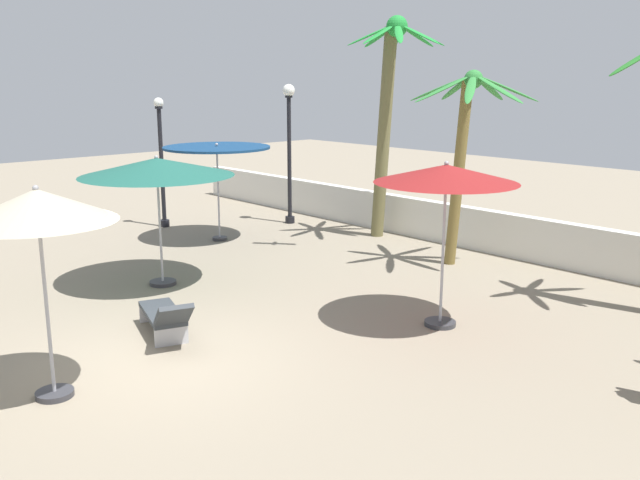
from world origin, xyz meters
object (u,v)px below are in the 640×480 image
Objects in this scene: lamp_post_1 at (161,160)px; palm_tree_1 at (388,104)px; patio_umbrella_3 at (157,168)px; patio_umbrella_2 at (37,208)px; patio_umbrella_4 at (217,150)px; lounge_chair_0 at (165,315)px; patio_umbrella_1 at (446,176)px; lamp_post_0 at (289,141)px; palm_tree_3 at (464,139)px.

palm_tree_1 is at bearing 34.87° from lamp_post_1.
lamp_post_1 is (-5.16, 3.04, -0.53)m from patio_umbrella_3.
lamp_post_1 is (-8.86, 6.84, -0.68)m from patio_umbrella_2.
patio_umbrella_4 is 7.48m from lounge_chair_0.
palm_tree_1 is 6.69m from lamp_post_1.
patio_umbrella_1 is at bearing -3.82° from lamp_post_1.
lamp_post_0 is (-6.78, 9.89, -0.16)m from patio_umbrella_2.
patio_umbrella_1 is 0.92× the size of patio_umbrella_3.
patio_umbrella_4 is (-8.13, 0.92, -0.25)m from patio_umbrella_1.
patio_umbrella_2 reaches higher than patio_umbrella_1.
patio_umbrella_4 is 0.75× the size of lamp_post_1.
patio_umbrella_2 is 1.05× the size of patio_umbrella_4.
patio_umbrella_4 is 6.48m from palm_tree_3.
patio_umbrella_4 is 0.68× the size of lamp_post_0.
palm_tree_1 reaches higher than lounge_chair_0.
palm_tree_1 is 2.95× the size of lounge_chair_0.
lounge_chair_0 is at bearing -52.50° from lamp_post_0.
patio_umbrella_4 is at bearing 173.57° from patio_umbrella_1.
patio_umbrella_3 is 6.02m from lamp_post_1.
patio_umbrella_4 is at bearing 138.49° from lounge_chair_0.
lamp_post_1 reaches higher than patio_umbrella_2.
lamp_post_0 reaches higher than lounge_chair_0.
lamp_post_0 is at bearing 124.44° from patio_umbrella_2.
patio_umbrella_4 is at bearing -156.40° from palm_tree_3.
patio_umbrella_1 is 0.71× the size of lamp_post_0.
patio_umbrella_3 is 0.54× the size of palm_tree_1.
palm_tree_3 is at bearing 92.44° from patio_umbrella_2.
lamp_post_0 is 9.81m from lounge_chair_0.
palm_tree_1 is (2.80, 3.50, 1.19)m from patio_umbrella_4.
lamp_post_0 is (-3.24, -0.66, -1.13)m from palm_tree_1.
palm_tree_3 is (-2.21, 3.50, 0.28)m from patio_umbrella_1.
lounge_chair_0 is (2.60, -8.27, -3.19)m from palm_tree_1.
lamp_post_0 reaches higher than patio_umbrella_4.
palm_tree_3 is at bearing -2.26° from lamp_post_0.
lamp_post_0 is at bearing 98.97° from patio_umbrella_4.
lamp_post_0 reaches higher than patio_umbrella_2.
patio_umbrella_3 is (-3.69, 3.80, -0.15)m from patio_umbrella_2.
patio_umbrella_1 is 6.99m from palm_tree_1.
patio_umbrella_2 is 0.93× the size of patio_umbrella_3.
palm_tree_1 reaches higher than patio_umbrella_2.
lamp_post_1 is at bearing -145.13° from palm_tree_1.
palm_tree_3 is 2.26× the size of lounge_chair_0.
palm_tree_1 is 3.50m from lamp_post_0.
patio_umbrella_4 is at bearing -81.03° from lamp_post_0.
patio_umbrella_1 is 6.39m from patio_umbrella_2.
palm_tree_1 reaches higher than palm_tree_3.
patio_umbrella_1 is at bearing 22.98° from patio_umbrella_3.
patio_umbrella_2 is 5.30m from patio_umbrella_3.
lamp_post_0 reaches higher than lamp_post_1.
patio_umbrella_4 is 2.87m from lamp_post_0.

